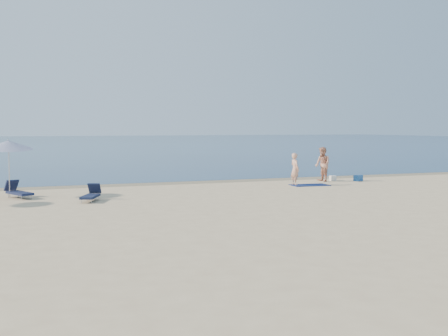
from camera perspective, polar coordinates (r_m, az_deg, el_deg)
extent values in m
cube|color=#0C2749|center=(109.98, -15.29, 2.50)|extent=(240.00, 160.00, 0.01)
cube|color=#847254|center=(30.83, -0.79, -1.38)|extent=(240.00, 1.60, 0.00)
imported|color=#E19C7E|center=(28.92, 7.22, -0.13)|extent=(0.42, 0.62, 1.67)
imported|color=tan|center=(31.21, 9.99, 0.38)|extent=(0.73, 0.93, 1.90)
cube|color=#0F1D4D|center=(29.13, 8.70, -1.72)|extent=(1.98, 1.18, 0.03)
cube|color=white|center=(31.94, 11.00, -1.01)|extent=(0.32, 0.28, 0.27)
cube|color=#1D559E|center=(32.01, 13.48, -1.00)|extent=(0.54, 0.46, 0.33)
cylinder|color=silver|center=(25.31, -20.99, -0.38)|extent=(0.05, 0.28, 2.30)
cone|color=white|center=(25.48, -21.05, 2.22)|extent=(2.08, 2.10, 0.55)
sphere|color=silver|center=(25.47, -21.06, 2.67)|extent=(0.07, 0.07, 0.07)
cube|color=#151D3C|center=(25.10, -20.04, -2.41)|extent=(1.13, 1.58, 0.10)
cube|color=#151D3C|center=(25.74, -20.79, -1.65)|extent=(0.65, 0.56, 0.48)
cylinder|color=#A5A5AD|center=(25.21, -19.59, -2.63)|extent=(0.03, 0.03, 0.22)
cube|color=#141C38|center=(23.24, -13.44, -2.83)|extent=(0.99, 1.47, 0.09)
cube|color=#141C38|center=(23.87, -13.02, -2.01)|extent=(0.60, 0.50, 0.45)
cylinder|color=#A5A5AD|center=(23.20, -12.95, -3.08)|extent=(0.03, 0.03, 0.20)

